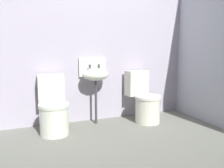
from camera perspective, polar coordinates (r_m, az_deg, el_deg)
The scene contains 6 objects.
ground_plane at distance 2.98m, azimuth 1.97°, elevation -14.97°, with size 3.57×2.56×0.08m, color slate.
wall_back at distance 3.79m, azimuth -4.82°, elevation 8.31°, with size 3.57×0.10×2.25m, color #AAA3B4.
wall_right at distance 3.77m, azimuth 25.13°, elevation 7.49°, with size 0.10×2.36×2.25m, color #A3A9B6.
toilet_left at distance 3.36m, azimuth -13.78°, elevation -5.91°, with size 0.41×0.60×0.78m.
toilet_right at distance 3.80m, azimuth 7.67°, elevation -4.02°, with size 0.46×0.64×0.78m.
sink at distance 3.60m, azimuth -4.04°, elevation 2.34°, with size 0.42×0.35×0.99m.
Camera 1 is at (-1.09, -2.50, 1.17)m, focal length 38.50 mm.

